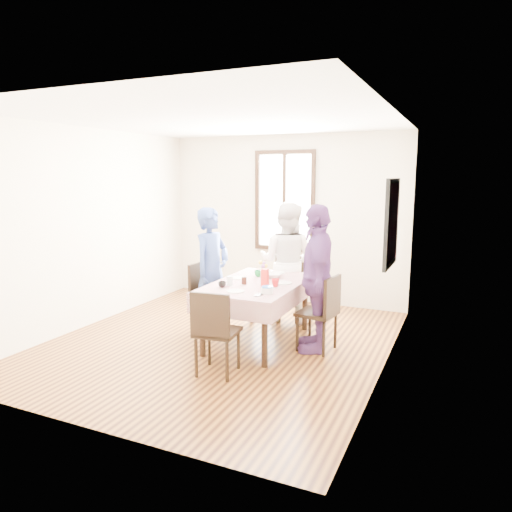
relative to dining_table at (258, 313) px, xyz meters
The scene contains 31 objects.
ground 0.60m from the dining_table, 155.65° to the right, with size 4.50×4.50×0.00m, color #33170C.
back_wall 2.32m from the dining_table, 101.76° to the left, with size 4.00×4.00×0.00m, color beige.
right_wall 1.86m from the dining_table, ahead, with size 4.50×4.50×0.00m, color beige.
window_frame 2.44m from the dining_table, 101.87° to the left, with size 1.02×0.06×1.62m, color black.
window_pane 2.45m from the dining_table, 101.82° to the left, with size 0.90×0.02×1.50m, color white.
art_poster 1.95m from the dining_table, ahead, with size 0.04×0.76×0.96m, color red.
dining_table is the anchor object (origin of this frame).
tablecloth 0.38m from the dining_table, ahead, with size 1.02×1.62×0.01m, color #58030F.
chair_left 0.77m from the dining_table, 169.36° to the left, with size 0.42×0.42×0.91m, color black.
chair_right 0.75m from the dining_table, ahead, with size 0.42×0.42×0.91m, color black.
chair_far 1.03m from the dining_table, 90.00° to the left, with size 0.42×0.42×0.91m, color black.
chair_near 1.03m from the dining_table, 90.00° to the right, with size 0.42×0.42×0.91m, color black.
person_left 0.87m from the dining_table, 169.08° to the left, with size 0.60×0.40×1.65m, color #314583.
person_far 1.12m from the dining_table, 90.00° to the left, with size 0.82×0.64×1.69m, color white.
person_right 0.88m from the dining_table, ahead, with size 1.02×0.42×1.74m, color #5A326F.
mug_black 0.65m from the dining_table, 124.39° to the right, with size 0.09×0.09×0.07m, color black.
mug_flag 0.52m from the dining_table, 21.42° to the right, with size 0.10×0.10×0.09m, color red.
mug_green 0.55m from the dining_table, 112.12° to the left, with size 0.11×0.11×0.08m, color #0C7226.
serving_bowl 0.54m from the dining_table, 79.82° to the left, with size 0.24×0.24×0.06m, color white.
juice_carton 0.59m from the dining_table, 50.43° to the right, with size 0.07×0.07×0.23m, color red.
butter_tub 0.69m from the dining_table, 54.80° to the right, with size 0.14×0.14×0.07m, color white.
jam_jar 0.47m from the dining_table, 125.77° to the right, with size 0.06×0.06×0.09m, color black.
drinking_glass 0.57m from the dining_table, 133.68° to the right, with size 0.08×0.08×0.11m, color silver.
smartphone 0.74m from the dining_table, 65.18° to the right, with size 0.06×0.12×0.01m, color black.
flower_vase 0.46m from the dining_table, 64.87° to the left, with size 0.07×0.07×0.14m, color silver.
plate_left 0.52m from the dining_table, 159.12° to the left, with size 0.20×0.20×0.01m, color white.
plate_right 0.51m from the dining_table, 16.17° to the left, with size 0.20×0.20×0.01m, color white.
plate_far 0.73m from the dining_table, 88.43° to the left, with size 0.20×0.20×0.01m, color white.
plate_near 0.66m from the dining_table, 94.36° to the right, with size 0.20×0.20×0.01m, color white.
butter_lid 0.71m from the dining_table, 54.80° to the right, with size 0.12×0.12×0.01m, color blue.
flower_bunch 0.58m from the dining_table, 64.87° to the left, with size 0.09×0.09×0.10m, color yellow, non-canonical shape.
Camera 1 is at (2.72, -4.95, 2.06)m, focal length 32.98 mm.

